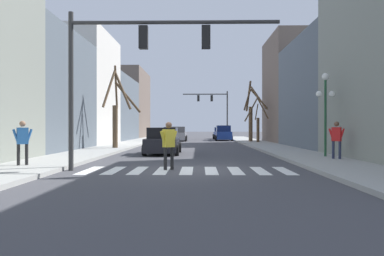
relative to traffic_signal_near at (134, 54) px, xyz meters
name	(u,v)px	position (x,y,z in m)	size (l,w,h in m)	color
ground_plane	(187,170)	(1.92, 0.37, -4.31)	(240.00, 240.00, 0.00)	#424247
sidewalk_left	(29,167)	(-4.10, 0.37, -4.23)	(3.00, 90.00, 0.15)	#9E9E99
sidewalk_right	(348,168)	(7.94, 0.37, -4.23)	(3.00, 90.00, 0.15)	#9E9E99
building_row_left	(80,95)	(-8.60, 20.68, 0.26)	(6.00, 52.92, 9.99)	gray
building_row_right	(355,69)	(12.44, 10.59, 1.03)	(6.00, 33.94, 12.01)	gray
crosswalk_stripes	(187,170)	(1.92, 0.10, -4.30)	(7.65, 2.60, 0.01)	white
traffic_signal_near	(134,54)	(0.00, 0.00, 0.00)	(7.75, 0.28, 5.85)	#2D2D2D
traffic_signal_far	(215,105)	(4.51, 36.84, 0.35)	(6.10, 0.28, 6.47)	#2D2D2D
street_lamp_right_corner	(325,97)	(8.69, 5.09, -1.21)	(0.95, 0.36, 4.16)	#1E4C2D
car_driving_away_lane	(221,134)	(5.30, 37.14, -3.56)	(2.05, 4.20, 1.59)	navy
car_parked_right_mid	(163,142)	(0.22, 8.62, -3.56)	(2.05, 4.44, 1.58)	black
car_parked_left_mid	(178,134)	(-0.10, 29.64, -3.53)	(2.13, 4.58, 1.67)	gray
car_parked_right_far	(223,134)	(5.31, 31.51, -3.47)	(2.03, 4.73, 1.82)	navy
car_driving_toward_lane	(170,133)	(-1.48, 36.58, -3.55)	(1.99, 4.76, 1.62)	black
pedestrian_crossing_street	(337,137)	(8.70, 3.60, -3.14)	(0.64, 0.51, 1.72)	#282D47
pedestrian_on_right_sidewalk	(23,139)	(-4.38, 0.48, -3.15)	(0.65, 0.49, 1.70)	black
pedestrian_on_left_sidewalk	(169,141)	(1.24, 0.33, -3.24)	(0.65, 0.57, 1.80)	black
street_tree_right_near	(252,113)	(7.86, 25.44, -1.23)	(2.56, 3.85, 6.30)	brown
street_tree_left_mid	(257,123)	(8.15, 23.33, -2.26)	(2.48, 1.52, 4.47)	brown
street_tree_left_near	(117,111)	(-3.45, 12.69, -1.54)	(2.26, 2.88, 5.86)	brown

